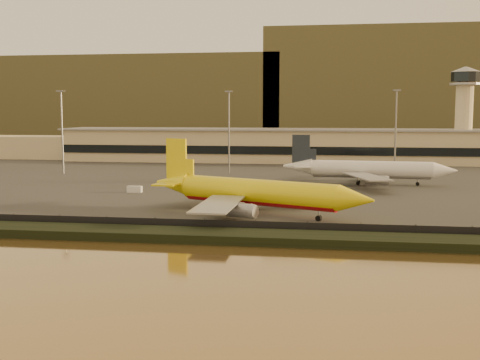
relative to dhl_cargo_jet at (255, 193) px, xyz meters
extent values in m
plane|color=black|center=(-7.53, -5.61, -4.29)|extent=(900.00, 900.00, 0.00)
cube|color=black|center=(-7.53, -22.61, -3.59)|extent=(320.00, 7.00, 1.40)
cube|color=#2D2D2D|center=(-7.53, 89.39, -4.19)|extent=(320.00, 220.00, 0.20)
cube|color=black|center=(-7.53, -18.61, -2.99)|extent=(300.00, 0.05, 2.20)
cube|color=tan|center=(-7.53, 119.39, 1.91)|extent=(160.00, 22.00, 12.00)
cube|color=black|center=(-7.53, 108.19, 0.91)|extent=(160.00, 0.60, 3.00)
cube|color=gray|center=(-7.53, 119.39, 8.21)|extent=(164.00, 24.00, 0.60)
cube|color=tan|center=(-102.53, 123.39, 0.41)|extent=(50.00, 18.00, 9.00)
cylinder|color=tan|center=(62.47, 125.39, 10.91)|extent=(6.40, 6.40, 30.00)
cylinder|color=black|center=(62.47, 125.39, 27.66)|extent=(10.40, 10.40, 3.50)
cone|color=gray|center=(62.47, 125.39, 30.41)|extent=(11.20, 11.20, 2.00)
cylinder|color=gray|center=(62.47, 125.39, 25.11)|extent=(11.20, 11.20, 0.80)
cylinder|color=slate|center=(-67.53, 64.39, 8.41)|extent=(0.50, 0.50, 25.00)
cube|color=slate|center=(-67.53, 64.39, 21.11)|extent=(2.20, 2.20, 0.40)
cylinder|color=slate|center=(-17.53, 74.39, 8.41)|extent=(0.50, 0.50, 25.00)
cube|color=slate|center=(-17.53, 74.39, 21.11)|extent=(2.20, 2.20, 0.40)
cylinder|color=slate|center=(32.47, 72.39, 8.41)|extent=(0.50, 0.50, 25.00)
cube|color=slate|center=(32.47, 72.39, 21.11)|extent=(2.20, 2.20, 0.40)
cube|color=brown|center=(-147.53, 334.39, 23.21)|extent=(260.00, 160.00, 55.00)
cube|color=brown|center=(82.47, 334.39, 30.71)|extent=(220.00, 160.00, 70.00)
cylinder|color=yellow|center=(0.77, -0.32, 0.25)|extent=(30.91, 16.36, 4.56)
cylinder|color=#A5090E|center=(0.77, -0.32, -0.55)|extent=(29.72, 15.10, 3.56)
cone|color=yellow|center=(18.19, -7.58, 0.25)|extent=(7.42, 6.57, 4.56)
cone|color=yellow|center=(-17.45, 7.27, 0.59)|extent=(9.04, 7.25, 4.56)
cube|color=yellow|center=(-16.64, 6.93, 5.61)|extent=(4.60, 2.19, 7.99)
cube|color=yellow|center=(-14.08, 10.81, 0.93)|extent=(6.15, 6.15, 0.27)
cube|color=yellow|center=(-17.59, 2.38, 0.93)|extent=(4.72, 4.67, 0.27)
cube|color=gray|center=(4.64, 11.23, -0.55)|extent=(18.24, 18.37, 0.27)
cylinder|color=gray|center=(5.52, 7.66, -1.81)|extent=(5.83, 4.34, 2.51)
cube|color=gray|center=(-4.71, -11.20, -0.55)|extent=(6.36, 19.81, 0.27)
cylinder|color=gray|center=(-1.55, -9.31, -1.81)|extent=(5.83, 4.34, 2.51)
cylinder|color=black|center=(11.91, -4.96, -3.59)|extent=(1.23, 1.12, 1.00)
cylinder|color=slate|center=(11.91, -4.96, -3.06)|extent=(0.18, 0.18, 2.05)
cylinder|color=black|center=(-3.06, -0.95, -3.59)|extent=(1.23, 1.12, 1.00)
cylinder|color=slate|center=(-3.06, -0.95, -3.06)|extent=(0.18, 0.18, 2.05)
cylinder|color=black|center=(-1.48, 2.84, -3.59)|extent=(1.23, 1.12, 1.00)
cylinder|color=slate|center=(-1.48, 2.84, -3.06)|extent=(0.18, 0.18, 2.05)
cylinder|color=silver|center=(24.26, 50.58, -0.01)|extent=(31.15, 6.66, 4.29)
cylinder|color=gray|center=(24.26, 50.58, -0.76)|extent=(30.22, 5.66, 3.35)
cone|color=silver|center=(42.67, 49.16, -0.01)|extent=(6.32, 4.74, 4.29)
cone|color=silver|center=(5.00, 52.07, 0.31)|extent=(8.04, 4.88, 4.29)
cube|color=#1B2231|center=(5.86, 52.00, 5.04)|extent=(4.74, 0.71, 7.51)
cube|color=silver|center=(7.04, 56.22, 0.64)|extent=(5.52, 5.41, 0.26)
cube|color=silver|center=(6.38, 47.66, 0.64)|extent=(5.13, 4.97, 0.26)
cube|color=gray|center=(24.32, 62.42, -0.76)|extent=(13.98, 19.98, 0.26)
cylinder|color=gray|center=(26.23, 59.36, -1.94)|extent=(5.32, 2.75, 2.36)
cube|color=gray|center=(22.50, 38.87, -0.76)|extent=(11.57, 20.23, 0.26)
cylinder|color=gray|center=(24.86, 41.60, -1.94)|extent=(5.32, 2.75, 2.36)
cylinder|color=black|center=(36.03, 49.67, -3.62)|extent=(1.00, 0.82, 0.94)
cylinder|color=slate|center=(36.03, 49.67, -3.12)|extent=(0.23, 0.23, 1.93)
cylinder|color=black|center=(20.90, 48.90, -3.62)|extent=(1.00, 0.82, 0.94)
cylinder|color=slate|center=(20.90, 48.90, -3.12)|extent=(0.23, 0.23, 1.93)
cylinder|color=black|center=(21.20, 52.75, -3.62)|extent=(1.00, 0.82, 0.94)
cylinder|color=slate|center=(21.20, 52.75, -3.12)|extent=(0.23, 0.23, 1.93)
cube|color=yellow|center=(15.63, 16.81, -3.09)|extent=(4.85, 3.28, 2.00)
cube|color=silver|center=(-31.93, 26.20, -3.32)|extent=(3.43, 1.58, 1.53)
camera|label=1|loc=(13.86, -109.23, 14.86)|focal=45.00mm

